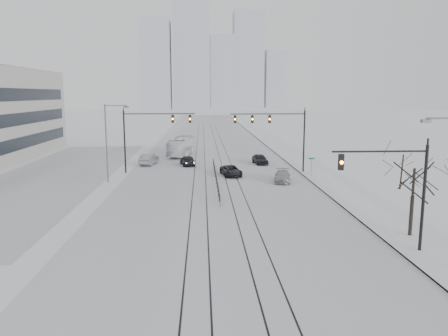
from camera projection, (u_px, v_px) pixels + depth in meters
ground at (235, 300)px, 21.65m from camera, size 500.00×500.00×0.00m
road at (211, 149)px, 80.73m from camera, size 22.00×260.00×0.02m
sidewalk_east at (283, 148)px, 81.38m from camera, size 5.00×260.00×0.16m
curb at (270, 148)px, 81.26m from camera, size 0.10×260.00×0.12m
parking_strip at (57, 175)px, 55.13m from camera, size 14.00×60.00×0.03m
tram_rails at (214, 167)px, 61.03m from camera, size 5.30×180.00×0.01m
skyline at (212, 62)px, 286.16m from camera, size 96.00×48.00×72.00m
traffic_mast_near at (400, 184)px, 27.32m from camera, size 6.10×0.37×7.00m
traffic_mast_ne at (278, 128)px, 55.54m from camera, size 9.60×0.37×8.00m
traffic_mast_nw at (148, 130)px, 55.74m from camera, size 9.10×0.37×8.00m
street_light_west at (109, 137)px, 49.72m from camera, size 2.73×0.25×9.00m
bare_tree at (414, 175)px, 30.41m from camera, size 4.40×4.40×6.10m
median_fence at (216, 177)px, 51.10m from camera, size 0.06×24.00×1.00m
street_sign at (311, 164)px, 53.47m from camera, size 0.70×0.06×2.40m
sedan_sb_inner at (188, 160)px, 62.25m from camera, size 2.57×4.55×1.46m
sedan_sb_outer at (149, 159)px, 62.91m from camera, size 2.49×4.98×1.57m
sedan_nb_front at (231, 171)px, 54.36m from camera, size 2.87×4.87×1.27m
sedan_nb_right at (282, 176)px, 50.65m from camera, size 2.61×4.70×1.29m
sedan_nb_far at (260, 159)px, 63.57m from camera, size 2.25×4.39×1.43m
box_truck at (182, 146)px, 72.26m from camera, size 4.31×11.09×3.01m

